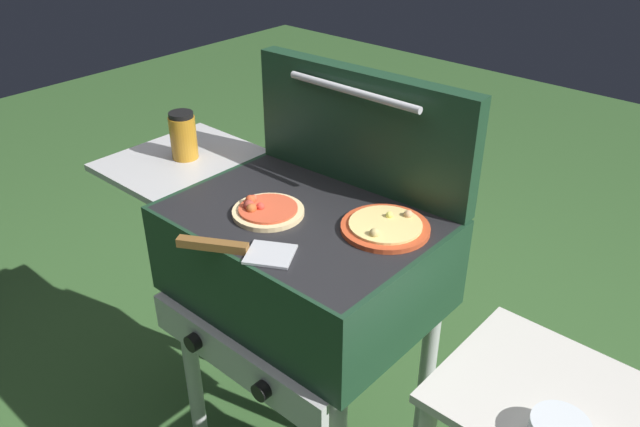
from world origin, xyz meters
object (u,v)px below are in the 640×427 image
object	(u,v)px
grill	(300,262)
pizza_pepperoni	(266,210)
spatula	(236,249)
sauce_jar	(183,136)
pizza_cheese	(385,227)

from	to	relation	value
grill	pizza_pepperoni	size ratio (longest dim) A/B	5.58
spatula	sauce_jar	bearing A→B (deg)	153.93
pizza_pepperoni	grill	bearing A→B (deg)	46.39
grill	pizza_cheese	size ratio (longest dim) A/B	4.69
sauce_jar	spatula	world-z (taller)	sauce_jar
pizza_pepperoni	sauce_jar	distance (m)	0.41
pizza_cheese	spatula	bearing A→B (deg)	-123.37
grill	sauce_jar	world-z (taller)	sauce_jar
pizza_cheese	spatula	world-z (taller)	pizza_cheese
pizza_cheese	spatula	xyz separation A→B (m)	(-0.19, -0.29, -0.00)
pizza_pepperoni	pizza_cheese	bearing A→B (deg)	26.67
pizza_cheese	spatula	size ratio (longest dim) A/B	0.80
sauce_jar	spatula	distance (m)	0.52
pizza_cheese	sauce_jar	size ratio (longest dim) A/B	1.52
grill	spatula	world-z (taller)	spatula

